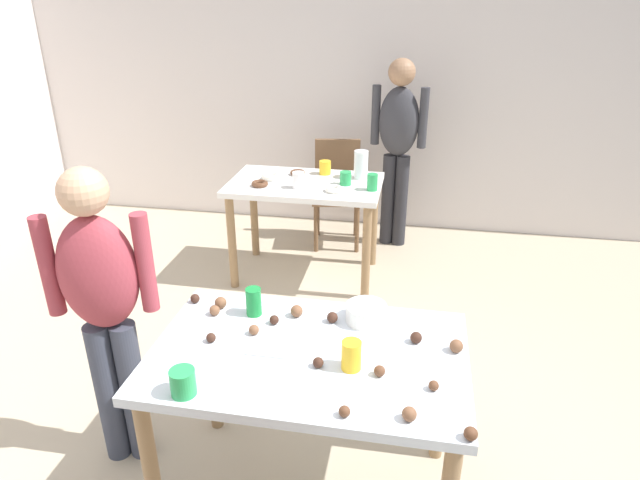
# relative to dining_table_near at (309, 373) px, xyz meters

# --- Properties ---
(wall_back) EXTENTS (6.40, 0.10, 2.60)m
(wall_back) POSITION_rel_dining_table_near_xyz_m (0.01, 3.15, 0.65)
(wall_back) COLOR silver
(wall_back) RESTS_ON ground_plane
(dining_table_near) EXTENTS (1.20, 0.76, 0.75)m
(dining_table_near) POSITION_rel_dining_table_near_xyz_m (0.00, 0.00, 0.00)
(dining_table_near) COLOR silver
(dining_table_near) RESTS_ON ground_plane
(dining_table_far) EXTENTS (1.09, 0.67, 0.75)m
(dining_table_far) POSITION_rel_dining_table_near_xyz_m (-0.43, 1.98, -0.02)
(dining_table_far) COLOR white
(dining_table_far) RESTS_ON ground_plane
(chair_far_table) EXTENTS (0.45, 0.45, 0.87)m
(chair_far_table) POSITION_rel_dining_table_near_xyz_m (-0.30, 2.67, -0.15)
(chair_far_table) COLOR brown
(chair_far_table) RESTS_ON ground_plane
(person_girl_near) EXTENTS (0.45, 0.28, 1.41)m
(person_girl_near) POSITION_rel_dining_table_near_xyz_m (-0.88, 0.08, 0.19)
(person_girl_near) COLOR #383D4C
(person_girl_near) RESTS_ON ground_plane
(person_adult_far) EXTENTS (0.46, 0.24, 1.54)m
(person_adult_far) POSITION_rel_dining_table_near_xyz_m (0.19, 2.69, 0.28)
(person_adult_far) COLOR #28282D
(person_adult_far) RESTS_ON ground_plane
(mixing_bowl) EXTENTS (0.17, 0.17, 0.07)m
(mixing_bowl) POSITION_rel_dining_table_near_xyz_m (0.19, 0.25, 0.14)
(mixing_bowl) COLOR white
(mixing_bowl) RESTS_ON dining_table_near
(soda_can) EXTENTS (0.07, 0.07, 0.12)m
(soda_can) POSITION_rel_dining_table_near_xyz_m (-0.28, 0.22, 0.16)
(soda_can) COLOR #198438
(soda_can) RESTS_ON dining_table_near
(fork_near) EXTENTS (0.17, 0.02, 0.01)m
(fork_near) POSITION_rel_dining_table_near_xyz_m (-0.16, -0.06, 0.10)
(fork_near) COLOR silver
(fork_near) RESTS_ON dining_table_near
(cup_near_0) EXTENTS (0.09, 0.09, 0.10)m
(cup_near_0) POSITION_rel_dining_table_near_xyz_m (-0.37, -0.31, 0.15)
(cup_near_0) COLOR green
(cup_near_0) RESTS_ON dining_table_near
(cup_near_1) EXTENTS (0.07, 0.07, 0.11)m
(cup_near_1) POSITION_rel_dining_table_near_xyz_m (0.17, -0.07, 0.16)
(cup_near_1) COLOR yellow
(cup_near_1) RESTS_ON dining_table_near
(cake_ball_0) EXTENTS (0.04, 0.04, 0.04)m
(cake_ball_0) POSITION_rel_dining_table_near_xyz_m (0.05, -0.09, 0.12)
(cake_ball_0) COLOR #3D2319
(cake_ball_0) RESTS_ON dining_table_near
(cake_ball_1) EXTENTS (0.05, 0.05, 0.05)m
(cake_ball_1) POSITION_rel_dining_table_near_xyz_m (0.06, 0.22, 0.12)
(cake_ball_1) COLOR #3D2319
(cake_ball_1) RESTS_ON dining_table_near
(cake_ball_2) EXTENTS (0.05, 0.05, 0.05)m
(cake_ball_2) POSITION_rel_dining_table_near_xyz_m (0.40, 0.13, 0.13)
(cake_ball_2) COLOR #3D2319
(cake_ball_2) RESTS_ON dining_table_near
(cake_ball_3) EXTENTS (0.04, 0.04, 0.04)m
(cake_ball_3) POSITION_rel_dining_table_near_xyz_m (0.58, -0.35, 0.12)
(cake_ball_3) COLOR brown
(cake_ball_3) RESTS_ON dining_table_near
(cake_ball_4) EXTENTS (0.04, 0.04, 0.04)m
(cake_ball_4) POSITION_rel_dining_table_near_xyz_m (-0.24, 0.07, 0.12)
(cake_ball_4) COLOR brown
(cake_ball_4) RESTS_ON dining_table_near
(cake_ball_5) EXTENTS (0.05, 0.05, 0.05)m
(cake_ball_5) POSITION_rel_dining_table_near_xyz_m (-0.44, 0.24, 0.13)
(cake_ball_5) COLOR brown
(cake_ball_5) RESTS_ON dining_table_near
(cake_ball_6) EXTENTS (0.04, 0.04, 0.04)m
(cake_ball_6) POSITION_rel_dining_table_near_xyz_m (0.18, -0.32, 0.12)
(cake_ball_6) COLOR brown
(cake_ball_6) RESTS_ON dining_table_near
(cake_ball_7) EXTENTS (0.05, 0.05, 0.05)m
(cake_ball_7) POSITION_rel_dining_table_near_xyz_m (0.39, -0.30, 0.13)
(cake_ball_7) COLOR brown
(cake_ball_7) RESTS_ON dining_table_near
(cake_ball_8) EXTENTS (0.05, 0.05, 0.05)m
(cake_ball_8) POSITION_rel_dining_table_near_xyz_m (-0.10, 0.23, 0.13)
(cake_ball_8) COLOR brown
(cake_ball_8) RESTS_ON dining_table_near
(cake_ball_9) EXTENTS (0.04, 0.04, 0.04)m
(cake_ball_9) POSITION_rel_dining_table_near_xyz_m (-0.39, -0.01, 0.12)
(cake_ball_9) COLOR #3D2319
(cake_ball_9) RESTS_ON dining_table_near
(cake_ball_10) EXTENTS (0.04, 0.04, 0.04)m
(cake_ball_10) POSITION_rel_dining_table_near_xyz_m (-0.56, 0.26, 0.12)
(cake_ball_10) COLOR #3D2319
(cake_ball_10) RESTS_ON dining_table_near
(cake_ball_11) EXTENTS (0.04, 0.04, 0.04)m
(cake_ball_11) POSITION_rel_dining_table_near_xyz_m (0.28, -0.10, 0.12)
(cake_ball_11) COLOR brown
(cake_ball_11) RESTS_ON dining_table_near
(cake_ball_12) EXTENTS (0.04, 0.04, 0.04)m
(cake_ball_12) POSITION_rel_dining_table_near_xyz_m (-0.18, 0.16, 0.12)
(cake_ball_12) COLOR #3D2319
(cake_ball_12) RESTS_ON dining_table_near
(cake_ball_13) EXTENTS (0.04, 0.04, 0.04)m
(cake_ball_13) POSITION_rel_dining_table_near_xyz_m (0.47, -0.14, 0.12)
(cake_ball_13) COLOR brown
(cake_ball_13) RESTS_ON dining_table_near
(cake_ball_14) EXTENTS (0.04, 0.04, 0.04)m
(cake_ball_14) POSITION_rel_dining_table_near_xyz_m (-0.44, 0.18, 0.12)
(cake_ball_14) COLOR brown
(cake_ball_14) RESTS_ON dining_table_near
(cake_ball_15) EXTENTS (0.05, 0.05, 0.05)m
(cake_ball_15) POSITION_rel_dining_table_near_xyz_m (0.55, 0.10, 0.13)
(cake_ball_15) COLOR brown
(cake_ball_15) RESTS_ON dining_table_near
(pitcher_far) EXTENTS (0.10, 0.10, 0.20)m
(pitcher_far) POSITION_rel_dining_table_near_xyz_m (-0.05, 2.14, 0.20)
(pitcher_far) COLOR white
(pitcher_far) RESTS_ON dining_table_far
(cup_far_0) EXTENTS (0.08, 0.08, 0.10)m
(cup_far_0) POSITION_rel_dining_table_near_xyz_m (-0.13, 1.97, 0.15)
(cup_far_0) COLOR green
(cup_far_0) RESTS_ON dining_table_far
(cup_far_1) EXTENTS (0.09, 0.09, 0.10)m
(cup_far_1) POSITION_rel_dining_table_near_xyz_m (-0.32, 2.19, 0.15)
(cup_far_1) COLOR yellow
(cup_far_1) RESTS_ON dining_table_far
(cup_far_2) EXTENTS (0.08, 0.08, 0.11)m
(cup_far_2) POSITION_rel_dining_table_near_xyz_m (-0.44, 1.84, 0.16)
(cup_far_2) COLOR white
(cup_far_2) RESTS_ON dining_table_far
(cup_far_3) EXTENTS (0.07, 0.07, 0.12)m
(cup_far_3) POSITION_rel_dining_table_near_xyz_m (0.06, 1.89, 0.16)
(cup_far_3) COLOR green
(cup_far_3) RESTS_ON dining_table_far
(donut_far_0) EXTENTS (0.14, 0.14, 0.04)m
(donut_far_0) POSITION_rel_dining_table_near_xyz_m (-0.68, 2.00, 0.12)
(donut_far_0) COLOR white
(donut_far_0) RESTS_ON dining_table_far
(donut_far_1) EXTENTS (0.12, 0.12, 0.04)m
(donut_far_1) POSITION_rel_dining_table_near_xyz_m (-0.19, 1.82, 0.12)
(donut_far_1) COLOR white
(donut_far_1) RESTS_ON dining_table_far
(donut_far_2) EXTENTS (0.11, 0.11, 0.03)m
(donut_far_2) POSITION_rel_dining_table_near_xyz_m (-0.52, 2.14, 0.12)
(donut_far_2) COLOR brown
(donut_far_2) RESTS_ON dining_table_far
(donut_far_3) EXTENTS (0.12, 0.12, 0.04)m
(donut_far_3) POSITION_rel_dining_table_near_xyz_m (-0.72, 1.84, 0.12)
(donut_far_3) COLOR brown
(donut_far_3) RESTS_ON dining_table_far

